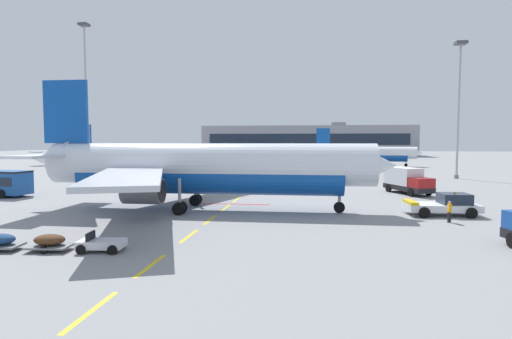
# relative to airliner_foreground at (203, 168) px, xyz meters

# --- Properties ---
(ground) EXTENTS (400.00, 400.00, 0.00)m
(ground) POSITION_rel_airliner_foreground_xyz_m (23.85, 21.86, -3.95)
(ground) COLOR gray
(apron_paint_markings) EXTENTS (8.00, 97.76, 0.01)m
(apron_paint_markings) POSITION_rel_airliner_foreground_xyz_m (1.85, 20.09, -3.95)
(apron_paint_markings) COLOR yellow
(apron_paint_markings) RESTS_ON ground
(airliner_foreground) EXTENTS (34.68, 34.63, 12.20)m
(airliner_foreground) POSITION_rel_airliner_foreground_xyz_m (0.00, 0.00, 0.00)
(airliner_foreground) COLOR silver
(airliner_foreground) RESTS_ON ground
(pushback_tug) EXTENTS (6.20, 3.57, 2.08)m
(pushback_tug) POSITION_rel_airliner_foreground_xyz_m (21.42, 0.20, -3.05)
(pushback_tug) COLOR silver
(pushback_tug) RESTS_ON ground
(airliner_mid_left) EXTENTS (27.43, 27.04, 9.61)m
(airliner_mid_left) POSITION_rel_airliner_foreground_xyz_m (23.09, 70.80, -0.84)
(airliner_mid_left) COLOR white
(airliner_mid_left) RESTS_ON ground
(airliner_far_center) EXTENTS (27.15, 29.10, 11.09)m
(airliner_far_center) POSITION_rel_airliner_foreground_xyz_m (-48.19, 67.99, -0.36)
(airliner_far_center) COLOR silver
(airliner_far_center) RESTS_ON ground
(fuel_service_truck) EXTENTS (4.98, 7.38, 3.14)m
(fuel_service_truck) POSITION_rel_airliner_foreground_xyz_m (21.45, 15.00, -2.30)
(fuel_service_truck) COLOR black
(fuel_service_truck) RESTS_ON ground
(ground_power_truck) EXTENTS (6.89, 6.35, 3.14)m
(ground_power_truck) POSITION_rel_airliner_foreground_xyz_m (-15.22, 17.63, -2.30)
(ground_power_truck) COLOR black
(ground_power_truck) RESTS_ON ground
(baggage_train) EXTENTS (11.69, 2.63, 1.14)m
(baggage_train) POSITION_rel_airliner_foreground_xyz_m (-6.61, -15.45, -3.42)
(baggage_train) COLOR silver
(baggage_train) RESTS_ON ground
(ground_crew_worker) EXTENTS (0.33, 0.68, 1.70)m
(ground_crew_worker) POSITION_rel_airliner_foreground_xyz_m (20.83, -3.16, -2.98)
(ground_crew_worker) COLOR #232328
(ground_crew_worker) RESTS_ON ground
(apron_light_mast_near) EXTENTS (1.80, 1.80, 29.54)m
(apron_light_mast_near) POSITION_rel_airliner_foreground_xyz_m (-35.01, 41.33, 14.05)
(apron_light_mast_near) COLOR slate
(apron_light_mast_near) RESTS_ON ground
(apron_light_mast_far) EXTENTS (1.80, 1.80, 22.89)m
(apron_light_mast_far) POSITION_rel_airliner_foreground_xyz_m (34.27, 37.12, 10.43)
(apron_light_mast_far) COLOR slate
(apron_light_mast_far) RESTS_ON ground
(terminal_satellite) EXTENTS (88.29, 22.83, 14.20)m
(terminal_satellite) POSITION_rel_airliner_foreground_xyz_m (7.46, 145.83, 2.36)
(terminal_satellite) COLOR gray
(terminal_satellite) RESTS_ON ground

